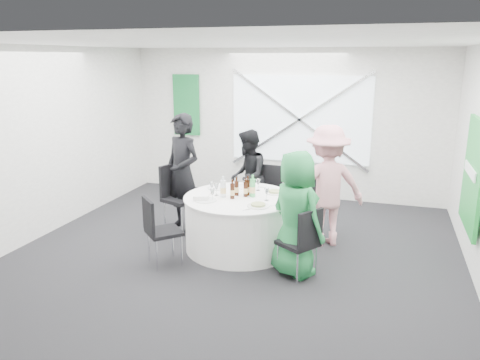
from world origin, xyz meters
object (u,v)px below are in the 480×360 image
(chair_front_right, at_px, (303,238))
(person_man_back, at_px, (248,177))
(chair_back_left, at_px, (177,192))
(person_man_back_left, at_px, (183,173))
(chair_front_left, at_px, (158,226))
(person_woman_green, at_px, (296,214))
(clear_water_bottle, at_px, (223,189))
(green_water_bottle, at_px, (253,188))
(chair_back_right, at_px, (311,203))
(chair_back, at_px, (267,191))
(banquet_table, at_px, (240,223))
(person_woman_pink, at_px, (327,186))

(chair_front_right, xyz_separation_m, person_man_back, (-1.22, 1.78, 0.23))
(chair_front_right, height_order, person_man_back, person_man_back)
(chair_back_left, distance_m, person_man_back_left, 0.32)
(person_man_back, bearing_deg, chair_front_left, -28.80)
(chair_front_left, relative_size, person_man_back, 0.60)
(person_woman_green, relative_size, clear_water_bottle, 5.33)
(chair_back_left, bearing_deg, person_man_back, -34.95)
(chair_front_right, distance_m, green_water_bottle, 1.17)
(person_woman_green, bearing_deg, person_man_back_left, 4.74)
(chair_back_right, bearing_deg, clear_water_bottle, -93.51)
(chair_back, relative_size, chair_front_left, 1.06)
(chair_back, relative_size, clear_water_bottle, 3.29)
(chair_back_left, relative_size, person_man_back_left, 0.56)
(chair_back_left, relative_size, green_water_bottle, 3.30)
(banquet_table, bearing_deg, green_water_bottle, 18.97)
(chair_front_right, xyz_separation_m, green_water_bottle, (-0.84, 0.74, 0.35))
(chair_back_left, xyz_separation_m, clear_water_bottle, (0.95, -0.52, 0.27))
(banquet_table, relative_size, chair_front_left, 1.71)
(banquet_table, bearing_deg, clear_water_bottle, -161.04)
(chair_front_right, distance_m, person_woman_green, 0.30)
(person_man_back, height_order, clear_water_bottle, person_man_back)
(chair_back, relative_size, chair_front_right, 1.07)
(chair_front_right, relative_size, clear_water_bottle, 3.07)
(chair_back_left, bearing_deg, person_woman_pink, -66.80)
(person_man_back_left, height_order, person_man_back, person_man_back_left)
(chair_back_right, bearing_deg, person_man_back_left, -122.14)
(person_man_back_left, bearing_deg, green_water_bottle, 5.18)
(person_man_back_left, bearing_deg, chair_back_right, 31.22)
(banquet_table, distance_m, person_man_back, 1.18)
(clear_water_bottle, bearing_deg, chair_back_left, 151.24)
(banquet_table, bearing_deg, person_woman_green, -32.43)
(banquet_table, height_order, person_man_back_left, person_man_back_left)
(banquet_table, distance_m, chair_back_right, 1.15)
(green_water_bottle, bearing_deg, person_man_back, 110.17)
(chair_back_right, relative_size, clear_water_bottle, 3.09)
(chair_back, bearing_deg, person_woman_pink, -20.31)
(person_man_back, relative_size, person_woman_pink, 0.88)
(chair_back_right, bearing_deg, chair_front_left, -87.16)
(chair_back, xyz_separation_m, person_man_back, (-0.34, 0.05, 0.19))
(chair_front_right, bearing_deg, chair_back, -118.74)
(chair_back, bearing_deg, chair_back_left, -148.67)
(chair_back_left, bearing_deg, green_water_bottle, -85.40)
(banquet_table, bearing_deg, chair_back_right, 39.94)
(green_water_bottle, relative_size, clear_water_bottle, 1.06)
(chair_back_left, distance_m, clear_water_bottle, 1.12)
(chair_front_right, height_order, clear_water_bottle, clear_water_bottle)
(chair_front_left, relative_size, green_water_bottle, 2.93)
(chair_back_left, relative_size, clear_water_bottle, 3.49)
(chair_front_left, bearing_deg, chair_back_left, -30.88)
(chair_back_right, relative_size, chair_front_left, 1.00)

